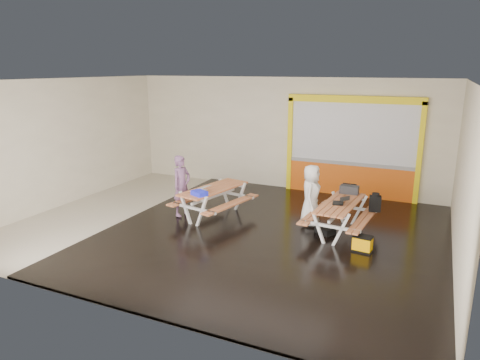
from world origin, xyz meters
The scene contains 14 objects.
room centered at (0.00, 0.00, 1.75)m, with size 10.02×8.02×3.52m.
deck centered at (1.25, 0.00, 0.03)m, with size 7.50×7.98×0.05m, color black.
kiosk centered at (2.20, 3.93, 1.44)m, with size 3.88×0.16×3.00m.
picnic_table_left centered at (-0.58, 0.55, 0.62)m, with size 1.77×2.28×0.82m.
picnic_table_right centered at (2.61, 0.72, 0.61)m, with size 1.49×2.08×0.79m.
person_left centered at (-1.35, 0.27, 0.85)m, with size 0.57×0.37×1.57m, color #734D72.
person_right centered at (1.85, 0.95, 0.83)m, with size 0.71×0.46×1.46m, color white.
laptop_left centered at (-0.70, 0.13, 0.87)m, with size 0.42×0.39×0.16m.
laptop_right centered at (2.62, 0.64, 0.84)m, with size 0.42×0.39×0.16m.
blue_pouch centered at (-0.58, -0.18, 0.87)m, with size 0.37×0.26×0.11m, color #1E25F0.
toolbox centered at (2.64, 1.55, 0.89)m, with size 0.44×0.22×0.26m.
backpack centered at (3.30, 1.28, 0.73)m, with size 0.29×0.22×0.44m.
dark_case centered at (2.32, 0.56, 0.13)m, with size 0.40×0.30×0.15m, color black.
fluke_bag centered at (3.27, -0.11, 0.21)m, with size 0.42×0.30×0.34m.
Camera 1 is at (4.47, -8.87, 3.79)m, focal length 32.63 mm.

